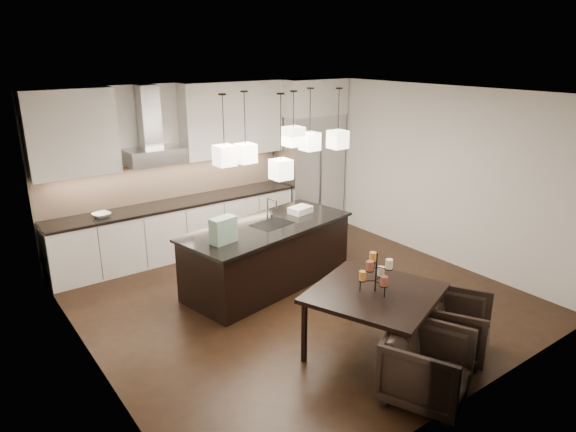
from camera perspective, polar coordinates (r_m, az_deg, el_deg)
floor at (r=7.31m, az=0.94°, el=-9.07°), size 5.50×5.50×0.02m
ceiling at (r=6.51m, az=1.07°, el=13.55°), size 5.50×5.50×0.02m
wall_back at (r=9.06m, az=-9.68°, el=5.60°), size 5.50×0.02×2.80m
wall_front at (r=5.01m, az=20.60°, el=-5.85°), size 5.50×0.02×2.80m
wall_left at (r=5.64m, az=-21.96°, el=-3.30°), size 0.02×5.50×2.80m
wall_right at (r=8.68m, az=15.72°, el=4.62°), size 0.02×5.50×2.80m
refrigerator at (r=9.92m, az=2.33°, el=5.02°), size 1.20×0.72×2.15m
fridge_panel at (r=9.70m, az=2.44°, el=13.10°), size 1.26×0.72×0.65m
lower_cabinets at (r=8.78m, az=-12.00°, el=-1.48°), size 4.21×0.62×0.88m
countertop at (r=8.64m, az=-12.19°, el=1.39°), size 4.21×0.66×0.04m
backsplash at (r=8.82m, az=-13.15°, el=3.93°), size 4.21×0.02×0.63m
upper_cab_left at (r=8.03m, az=-22.95°, el=8.46°), size 1.25×0.35×1.25m
upper_cab_right at (r=9.02m, az=-6.20°, el=10.70°), size 1.85×0.35×1.25m
hood_canopy at (r=8.37m, az=-14.58°, el=6.48°), size 0.90×0.52×0.24m
hood_chimney at (r=8.38m, az=-15.20°, el=10.61°), size 0.30×0.28×0.96m
fruit_bowl at (r=8.18m, az=-20.02°, el=0.11°), size 0.30×0.30×0.06m
island_body at (r=7.52m, az=-2.24°, el=-4.47°), size 2.65×1.46×0.88m
island_top at (r=7.35m, az=-2.28°, el=-1.15°), size 2.75×1.55×0.04m
faucet at (r=7.42m, az=-2.30°, el=0.75°), size 0.14×0.26×0.38m
tote_bag at (r=6.68m, az=-7.20°, el=-1.57°), size 0.37×0.24×0.34m
food_container at (r=7.86m, az=1.39°, el=0.69°), size 0.38×0.30×0.10m
dining_table at (r=5.99m, az=9.44°, el=-11.56°), size 1.68×1.68×0.78m
candelabra at (r=5.72m, az=9.76°, el=-6.18°), size 0.48×0.48×0.46m
candle_a at (r=5.86m, az=10.30°, el=-6.06°), size 0.10×0.10×0.10m
candle_b at (r=5.72m, az=8.30°, el=-6.57°), size 0.10×0.10×0.10m
candle_c at (r=5.63m, az=10.62°, el=-7.11°), size 0.10×0.10×0.10m
candle_d at (r=5.80m, az=9.42°, el=-4.48°), size 0.10×0.10×0.10m
candle_e at (r=5.56m, az=9.08°, el=-5.48°), size 0.10×0.10×0.10m
candle_f at (r=5.64m, az=11.17°, el=-5.25°), size 0.10×0.10×0.10m
armchair_left at (r=5.42m, az=15.20°, el=-15.90°), size 1.03×1.04×0.72m
armchair_right at (r=6.22m, az=17.98°, el=-11.50°), size 1.03×1.04×0.70m
pendant_a at (r=6.67m, az=-7.06°, el=6.68°), size 0.24×0.24×0.26m
pendant_b at (r=7.08m, az=-4.73°, el=6.96°), size 0.24×0.24×0.26m
pendant_c at (r=7.07m, az=0.61°, el=8.84°), size 0.24×0.24×0.26m
pendant_d at (r=7.59m, az=2.43°, el=8.29°), size 0.24×0.24×0.26m
pendant_e at (r=7.59m, az=5.54°, el=8.46°), size 0.24×0.24×0.26m
pendant_f at (r=6.76m, az=-0.79°, el=5.21°), size 0.24×0.24×0.26m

